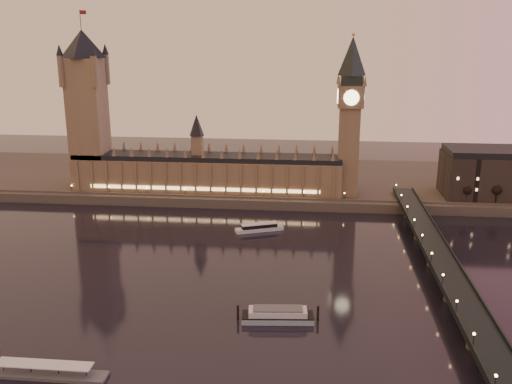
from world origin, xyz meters
The scene contains 11 objects.
ground centered at (0.00, 0.00, 0.00)m, with size 700.00×700.00×0.00m, color black.
far_embankment centered at (30.00, 165.00, 3.00)m, with size 560.00×130.00×6.00m, color #423D35.
palace_of_westminster centered at (-40.12, 120.99, 21.71)m, with size 180.00×26.62×52.00m.
victoria_tower centered at (-120.00, 121.00, 65.79)m, with size 31.68×31.68×118.00m.
big_ben centered at (53.99, 120.99, 63.95)m, with size 17.68×17.68×104.00m.
westminster_bridge centered at (91.61, 0.00, 5.52)m, with size 13.20×260.00×15.30m.
bare_tree_0 centered at (129.54, 109.00, 14.08)m, with size 5.34×5.34×10.85m.
bare_tree_1 centered at (146.59, 109.00, 14.08)m, with size 5.34×5.34×10.85m.
cruise_boat_a centered at (1.53, 60.70, 1.95)m, with size 27.95×15.67×4.43m.
moored_barge centered at (18.93, -44.30, 2.54)m, with size 32.65×10.37×6.01m.
pontoon_pier centered at (-55.05, -89.61, 1.16)m, with size 40.35×6.72×10.76m.
Camera 1 is at (30.93, -247.71, 110.47)m, focal length 40.00 mm.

